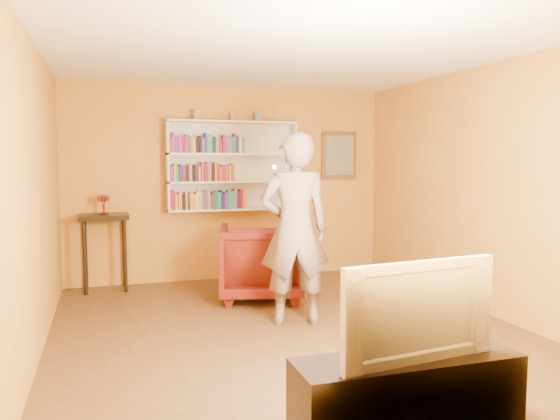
# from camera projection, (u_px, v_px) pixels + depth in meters

# --- Properties ---
(room_shell) EXTENTS (5.30, 5.80, 2.88)m
(room_shell) POSITION_uv_depth(u_px,v_px,m) (287.00, 228.00, 5.35)
(room_shell) COLOR #4B3018
(room_shell) RESTS_ON ground
(bookshelf) EXTENTS (1.80, 0.29, 1.23)m
(bookshelf) POSITION_uv_depth(u_px,v_px,m) (232.00, 166.00, 7.58)
(bookshelf) COLOR silver
(bookshelf) RESTS_ON room_shell
(books_row_lower) EXTENTS (1.02, 0.19, 0.27)m
(books_row_lower) POSITION_uv_depth(u_px,v_px,m) (208.00, 200.00, 7.41)
(books_row_lower) COLOR maroon
(books_row_lower) RESTS_ON bookshelf
(books_row_middle) EXTENTS (0.85, 0.19, 0.26)m
(books_row_middle) POSITION_uv_depth(u_px,v_px,m) (202.00, 173.00, 7.35)
(books_row_middle) COLOR #75297D
(books_row_middle) RESTS_ON bookshelf
(books_row_upper) EXTENTS (1.00, 0.19, 0.27)m
(books_row_upper) POSITION_uv_depth(u_px,v_px,m) (207.00, 145.00, 7.34)
(books_row_upper) COLOR #92451A
(books_row_upper) RESTS_ON bookshelf
(ornament_left) EXTENTS (0.09, 0.09, 0.12)m
(ornament_left) POSITION_uv_depth(u_px,v_px,m) (197.00, 115.00, 7.31)
(ornament_left) COLOR #9A652C
(ornament_left) RESTS_ON bookshelf
(ornament_centre) EXTENTS (0.08, 0.08, 0.11)m
(ornament_centre) POSITION_uv_depth(u_px,v_px,m) (233.00, 117.00, 7.46)
(ornament_centre) COLOR #A15435
(ornament_centre) RESTS_ON bookshelf
(ornament_right) EXTENTS (0.09, 0.09, 0.12)m
(ornament_right) POSITION_uv_depth(u_px,v_px,m) (257.00, 117.00, 7.57)
(ornament_right) COLOR slate
(ornament_right) RESTS_ON bookshelf
(framed_painting) EXTENTS (0.55, 0.05, 0.70)m
(framed_painting) POSITION_uv_depth(u_px,v_px,m) (339.00, 155.00, 8.12)
(framed_painting) COLOR brown
(framed_painting) RESTS_ON room_shell
(console_table) EXTENTS (0.61, 0.46, 0.99)m
(console_table) POSITION_uv_depth(u_px,v_px,m) (104.00, 227.00, 6.97)
(console_table) COLOR black
(console_table) RESTS_ON ground
(ruby_lustre) EXTENTS (0.16, 0.16, 0.25)m
(ruby_lustre) POSITION_uv_depth(u_px,v_px,m) (104.00, 200.00, 6.94)
(ruby_lustre) COLOR maroon
(ruby_lustre) RESTS_ON console_table
(armchair) EXTENTS (1.20, 1.22, 0.91)m
(armchair) POSITION_uv_depth(u_px,v_px,m) (261.00, 262.00, 6.58)
(armchair) COLOR #440704
(armchair) RESTS_ON ground
(person) EXTENTS (0.78, 0.59, 1.95)m
(person) POSITION_uv_depth(u_px,v_px,m) (295.00, 229.00, 5.52)
(person) COLOR #766256
(person) RESTS_ON ground
(game_remote) EXTENTS (0.04, 0.15, 0.04)m
(game_remote) POSITION_uv_depth(u_px,v_px,m) (272.00, 167.00, 5.10)
(game_remote) COLOR white
(game_remote) RESTS_ON person
(tv_cabinet) EXTENTS (1.40, 0.42, 0.50)m
(tv_cabinet) POSITION_uv_depth(u_px,v_px,m) (407.00, 397.00, 3.29)
(tv_cabinet) COLOR black
(tv_cabinet) RESTS_ON ground
(television) EXTENTS (1.05, 0.26, 0.60)m
(television) POSITION_uv_depth(u_px,v_px,m) (409.00, 308.00, 3.24)
(television) COLOR black
(television) RESTS_ON tv_cabinet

